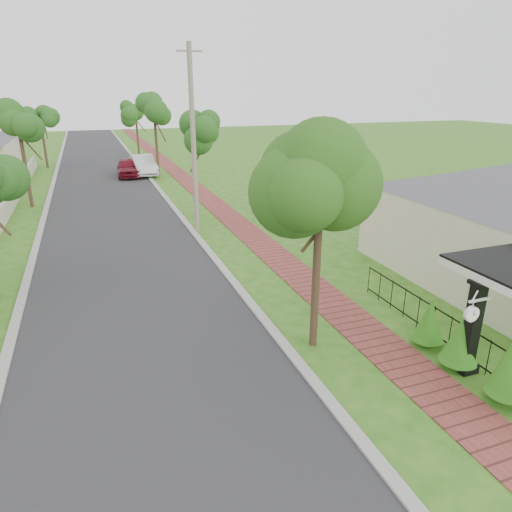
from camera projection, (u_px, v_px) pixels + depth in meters
ground at (287, 385)px, 11.19m from camera, size 160.00×160.00×0.00m
road at (110, 208)px, 27.85m from camera, size 7.00×120.00×0.02m
kerb_right at (170, 203)px, 29.03m from camera, size 0.30×120.00×0.10m
kerb_left at (45, 213)px, 26.67m from camera, size 0.30×120.00×0.10m
sidewalk at (209, 200)px, 29.87m from camera, size 1.50×120.00×0.03m
porch_post at (471, 332)px, 11.39m from camera, size 0.48×0.48×2.52m
picket_fence at (450, 332)px, 12.58m from camera, size 0.03×8.02×1.00m
street_trees at (99, 124)px, 32.37m from camera, size 10.70×37.65×5.89m
hedge_row at (489, 357)px, 10.81m from camera, size 0.85×4.74×2.17m
parked_car_red at (128, 168)px, 37.64m from camera, size 1.98×4.43×1.48m
parked_car_white at (143, 165)px, 38.42m from camera, size 1.96×5.02×1.63m
near_tree at (321, 174)px, 11.31m from camera, size 2.36×2.36×6.07m
utility_pole at (193, 142)px, 21.75m from camera, size 1.20×0.24×8.84m
station_clock at (472, 313)px, 10.58m from camera, size 0.69×0.13×0.55m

